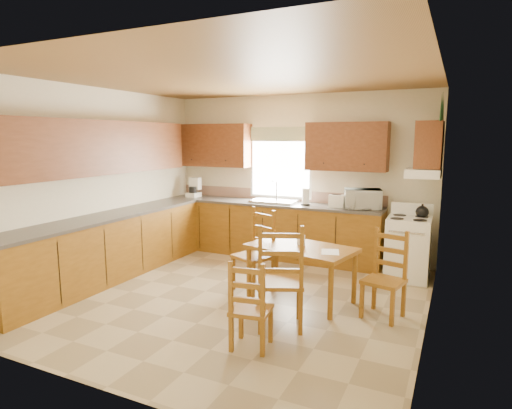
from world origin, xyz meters
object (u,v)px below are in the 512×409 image
at_px(chair_near_left, 251,304).
at_px(chair_far_right, 384,275).
at_px(dining_table, 301,273).
at_px(chair_far_left, 253,251).
at_px(microwave, 363,199).
at_px(chair_near_right, 280,275).
at_px(stove, 408,249).

height_order(chair_near_left, chair_far_right, chair_far_right).
relative_size(chair_near_left, chair_far_right, 0.90).
height_order(dining_table, chair_far_left, chair_far_left).
bearing_deg(chair_far_left, chair_far_right, 16.62).
bearing_deg(microwave, chair_near_left, -114.14).
height_order(dining_table, chair_far_right, chair_far_right).
bearing_deg(chair_near_left, chair_near_right, -106.77).
relative_size(stove, chair_far_left, 0.81).
height_order(microwave, chair_far_right, microwave).
xyz_separation_m(dining_table, chair_far_left, (-0.68, 0.06, 0.19)).
relative_size(stove, chair_far_right, 0.89).
bearing_deg(chair_near_right, chair_far_right, -166.54).
distance_m(microwave, chair_far_left, 2.02).
xyz_separation_m(dining_table, chair_near_right, (0.06, -0.81, 0.22)).
bearing_deg(stove, chair_far_left, -143.74).
distance_m(dining_table, chair_near_right, 0.84).
bearing_deg(stove, chair_near_left, -113.14).
distance_m(dining_table, chair_far_right, 1.03).
distance_m(stove, chair_near_right, 2.47).
bearing_deg(dining_table, chair_near_right, -73.48).
relative_size(chair_near_right, chair_far_right, 1.16).
xyz_separation_m(stove, chair_far_left, (-1.78, -1.36, 0.10)).
distance_m(stove, dining_table, 1.80).
height_order(chair_near_left, chair_far_left, chair_far_left).
xyz_separation_m(chair_near_right, chair_far_left, (-0.74, 0.87, -0.03)).
distance_m(stove, chair_near_left, 2.99).
bearing_deg(chair_near_right, stove, -138.23).
bearing_deg(chair_far_left, chair_near_right, -27.62).
height_order(stove, chair_near_left, chair_near_left).
height_order(dining_table, chair_near_right, chair_near_right).
relative_size(microwave, chair_far_left, 0.47).
height_order(stove, microwave, microwave).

